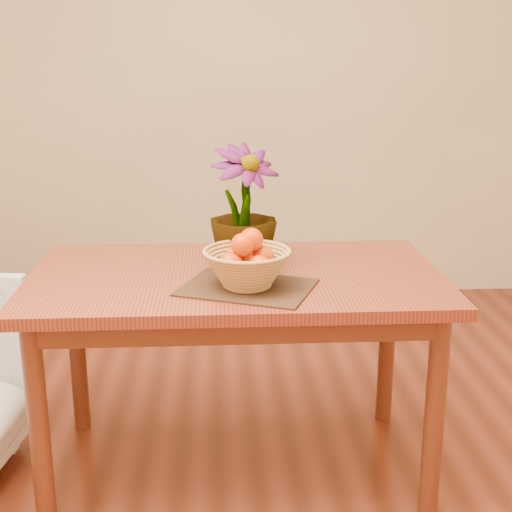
{
  "coord_description": "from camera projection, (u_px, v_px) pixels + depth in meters",
  "views": [
    {
      "loc": [
        -0.06,
        -2.02,
        1.48
      ],
      "look_at": [
        0.06,
        0.14,
        0.86
      ],
      "focal_mm": 50.0,
      "sensor_mm": 36.0,
      "label": 1
    }
  ],
  "objects": [
    {
      "name": "orange_pile",
      "position": [
        247.0,
        255.0,
        2.24
      ],
      "size": [
        0.18,
        0.17,
        0.14
      ],
      "rotation": [
        0.0,
        0.0,
        0.0
      ],
      "color": "#D54D03",
      "rests_on": "wicker_basket"
    },
    {
      "name": "wicker_basket",
      "position": [
        247.0,
        270.0,
        2.25
      ],
      "size": [
        0.28,
        0.28,
        0.11
      ],
      "color": "tan",
      "rests_on": "placemat"
    },
    {
      "name": "placemat",
      "position": [
        247.0,
        287.0,
        2.27
      ],
      "size": [
        0.48,
        0.43,
        0.01
      ],
      "primitive_type": "cube",
      "rotation": [
        0.0,
        0.0,
        -0.38
      ],
      "color": "#362313",
      "rests_on": "table"
    },
    {
      "name": "potted_plant",
      "position": [
        243.0,
        208.0,
        2.42
      ],
      "size": [
        0.33,
        0.33,
        0.43
      ],
      "primitive_type": "imported",
      "rotation": [
        0.0,
        0.0,
        0.51
      ],
      "color": "#1B4814",
      "rests_on": "table"
    },
    {
      "name": "table",
      "position": [
        236.0,
        297.0,
        2.45
      ],
      "size": [
        1.4,
        0.8,
        0.75
      ],
      "color": "maroon",
      "rests_on": "floor"
    },
    {
      "name": "wall_back",
      "position": [
        225.0,
        74.0,
        4.13
      ],
      "size": [
        4.0,
        0.02,
        2.7
      ],
      "primitive_type": "cube",
      "color": "#F6E3BB",
      "rests_on": "floor"
    }
  ]
}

